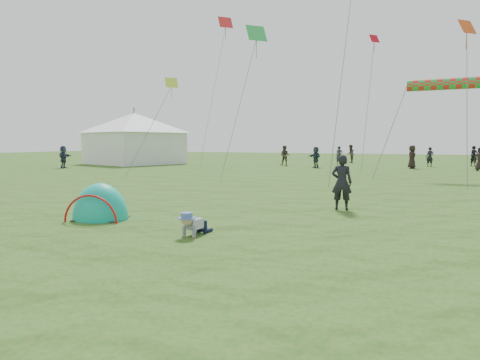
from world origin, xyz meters
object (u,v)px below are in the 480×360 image
at_px(event_marquee, 135,137).
at_px(standing_adult, 342,182).
at_px(crawling_toddler, 193,223).
at_px(popup_tent, 101,219).

bearing_deg(event_marquee, standing_adult, -22.79).
relative_size(crawling_toddler, popup_tent, 0.37).
height_order(crawling_toddler, standing_adult, standing_adult).
height_order(popup_tent, event_marquee, event_marquee).
bearing_deg(event_marquee, popup_tent, -35.94).
bearing_deg(popup_tent, crawling_toddler, -27.78).
xyz_separation_m(crawling_toddler, popup_tent, (-3.20, 0.74, -0.27)).
xyz_separation_m(crawling_toddler, standing_adult, (2.24, 4.87, 0.55)).
relative_size(popup_tent, standing_adult, 1.15).
height_order(crawling_toddler, popup_tent, popup_tent).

